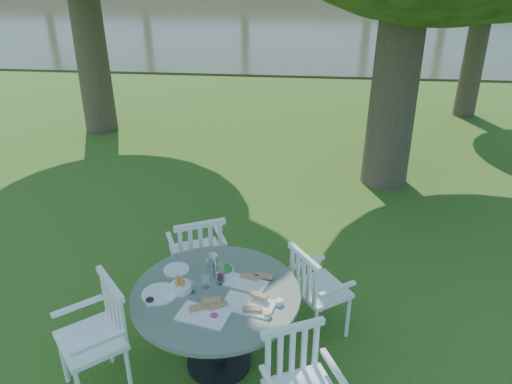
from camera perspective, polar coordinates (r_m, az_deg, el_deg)
ground at (r=5.78m, az=-0.20°, el=-8.44°), size 140.00×140.00×0.00m
table at (r=4.24m, az=-4.53°, el=-12.94°), size 1.38×1.38×0.78m
chair_ne at (r=4.61m, az=6.49°, el=-10.69°), size 0.62×0.63×0.92m
chair_nw at (r=5.00m, az=-6.54°, el=-6.90°), size 0.64×0.63×0.98m
chair_sw at (r=4.28m, az=-17.21°, el=-14.68°), size 0.68×0.68×0.99m
chair_se at (r=3.79m, az=4.79°, el=-20.45°), size 0.62×0.60×0.94m
tableware at (r=4.15m, az=-5.42°, el=-10.63°), size 1.15×0.83×0.20m
river at (r=27.91m, az=4.93°, el=19.66°), size 100.00×28.00×0.12m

